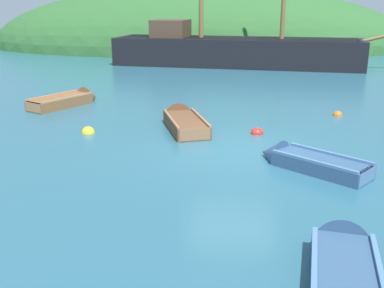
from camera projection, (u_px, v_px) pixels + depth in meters
name	position (u px, v px, depth m)	size (l,w,h in m)	color
ground_plane	(234.00, 150.00, 12.88)	(120.00, 120.00, 0.00)	#285B70
shore_hill	(198.00, 47.00, 42.66)	(38.48, 19.86, 11.02)	#2D602D
sailing_ship	(234.00, 56.00, 29.78)	(18.50, 5.84, 11.69)	black
rowboat_near_dock	(306.00, 163.00, 11.50)	(2.83, 2.55, 0.87)	#335175
rowboat_outer_right	(345.00, 279.00, 6.71)	(1.62, 4.04, 0.93)	#335175
rowboat_outer_left	(69.00, 101.00, 18.52)	(2.44, 3.26, 0.95)	brown
rowboat_center	(183.00, 123.00, 15.26)	(1.96, 3.34, 1.00)	brown
buoy_red	(257.00, 134.00, 14.51)	(0.41, 0.41, 0.41)	red
buoy_yellow	(88.00, 133.00, 14.59)	(0.42, 0.42, 0.42)	yellow
buoy_orange	(337.00, 115.00, 16.83)	(0.34, 0.34, 0.34)	orange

